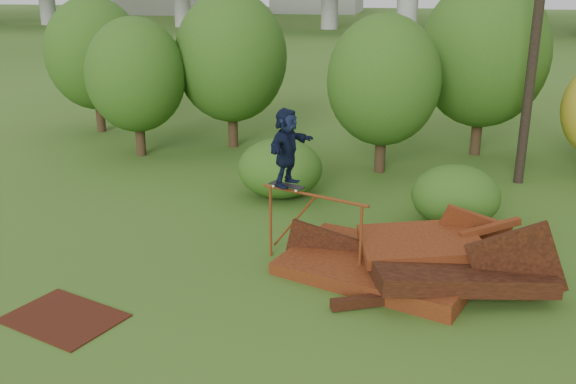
% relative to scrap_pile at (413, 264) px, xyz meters
% --- Properties ---
extents(ground, '(240.00, 240.00, 0.00)m').
position_rel_scrap_pile_xyz_m(ground, '(-1.87, -1.67, -0.35)').
color(ground, '#2D5116').
rests_on(ground, ground).
extents(scrap_pile, '(5.85, 3.62, 1.94)m').
position_rel_scrap_pile_xyz_m(scrap_pile, '(0.00, 0.00, 0.00)').
color(scrap_pile, '#401A0B').
rests_on(scrap_pile, ground).
extents(grind_rail, '(2.34, 0.96, 1.65)m').
position_rel_scrap_pile_xyz_m(grind_rail, '(-2.09, 0.18, 0.84)').
color(grind_rail, maroon).
rests_on(grind_rail, ground).
extents(skateboard, '(0.81, 0.48, 0.08)m').
position_rel_scrap_pile_xyz_m(skateboard, '(-2.71, 0.42, 1.37)').
color(skateboard, black).
rests_on(skateboard, grind_rail).
extents(skater, '(0.96, 1.59, 1.64)m').
position_rel_scrap_pile_xyz_m(skater, '(-2.71, 0.42, 2.20)').
color(skater, black).
rests_on(skater, skateboard).
extents(flat_plate, '(2.36, 2.01, 0.03)m').
position_rel_scrap_pile_xyz_m(flat_plate, '(-6.16, -2.88, -0.33)').
color(flat_plate, '#3D170D').
rests_on(flat_plate, ground).
extents(tree_0, '(3.31, 3.31, 4.67)m').
position_rel_scrap_pile_xyz_m(tree_0, '(-9.39, 7.87, 2.41)').
color(tree_0, black).
rests_on(tree_0, ground).
extents(tree_1, '(3.92, 3.92, 5.46)m').
position_rel_scrap_pile_xyz_m(tree_1, '(-6.61, 9.68, 2.85)').
color(tree_1, black).
rests_on(tree_1, ground).
extents(tree_2, '(3.47, 3.47, 4.89)m').
position_rel_scrap_pile_xyz_m(tree_2, '(-1.19, 7.55, 2.54)').
color(tree_2, black).
rests_on(tree_2, ground).
extents(tree_3, '(4.26, 4.26, 5.91)m').
position_rel_scrap_pile_xyz_m(tree_3, '(1.92, 10.30, 3.11)').
color(tree_3, black).
rests_on(tree_3, ground).
extents(tree_6, '(3.73, 3.73, 5.21)m').
position_rel_scrap_pile_xyz_m(tree_6, '(-12.43, 10.91, 2.71)').
color(tree_6, black).
rests_on(tree_6, ground).
extents(shrub_left, '(2.37, 2.19, 1.64)m').
position_rel_scrap_pile_xyz_m(shrub_left, '(-3.76, 4.57, 0.47)').
color(shrub_left, '#244B14').
rests_on(shrub_left, ground).
extents(shrub_right, '(2.16, 1.98, 1.53)m').
position_rel_scrap_pile_xyz_m(shrub_right, '(0.94, 3.29, 0.42)').
color(shrub_right, '#244B14').
rests_on(shrub_right, ground).
extents(utility_pole, '(1.40, 0.28, 9.10)m').
position_rel_scrap_pile_xyz_m(utility_pole, '(2.98, 7.26, 4.27)').
color(utility_pole, black).
rests_on(utility_pole, ground).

